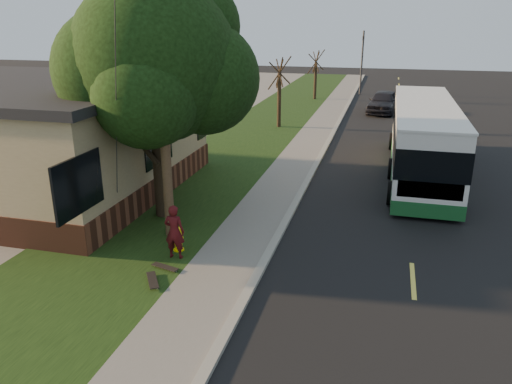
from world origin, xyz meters
TOP-DOWN VIEW (x-y plane):
  - ground at (0.00, 0.00)m, footprint 120.00×120.00m
  - road at (4.00, 10.00)m, footprint 8.00×80.00m
  - curb at (0.00, 10.00)m, footprint 0.25×80.00m
  - sidewalk at (-1.00, 10.00)m, footprint 2.00×80.00m
  - grass_verge at (-4.50, 10.00)m, footprint 5.00×80.00m
  - building_lot at (-14.50, 10.00)m, footprint 15.00×80.00m
  - fire_hydrant at (-2.60, 0.00)m, footprint 0.32×0.32m
  - utility_pole at (-3.31, 0.99)m, footprint 2.86×3.21m
  - leafy_tree at (-4.17, 2.65)m, footprint 6.30×6.00m
  - bare_tree_near at (-3.50, 18.00)m, footprint 1.38×1.21m
  - bare_tree_far at (-3.00, 30.00)m, footprint 1.38×1.21m
  - traffic_signal at (0.50, 34.00)m, footprint 0.18×0.22m
  - transit_bus at (4.56, 9.90)m, footprint 2.66×11.51m
  - skateboarder at (-2.50, -0.45)m, footprint 0.59×0.40m
  - skateboard_main at (-2.50, -1.94)m, footprint 0.68×0.89m
  - skateboard_spare at (-2.50, -1.18)m, footprint 0.83×0.41m
  - dumpster at (-8.04, 2.95)m, footprint 1.57×1.43m
  - distant_car at (2.69, 25.13)m, footprint 2.50×4.88m

SIDE VIEW (x-z plane):
  - ground at x=0.00m, z-range 0.00..0.00m
  - road at x=4.00m, z-range 0.00..0.01m
  - building_lot at x=-14.50m, z-range 0.00..0.04m
  - grass_verge at x=-4.50m, z-range 0.00..0.07m
  - sidewalk at x=-1.00m, z-range 0.00..0.08m
  - curb at x=0.00m, z-range 0.00..0.12m
  - skateboard_spare at x=-2.50m, z-range 0.09..0.16m
  - skateboard_main at x=-2.50m, z-range 0.09..0.18m
  - fire_hydrant at x=-2.60m, z-range 0.06..0.80m
  - dumpster at x=-8.04m, z-range 0.04..1.17m
  - distant_car at x=2.69m, z-range 0.00..1.59m
  - skateboarder at x=-2.50m, z-range 0.07..1.65m
  - transit_bus at x=4.56m, z-range 0.10..3.22m
  - bare_tree_far at x=-3.00m, z-range -0.01..4.02m
  - bare_tree_near at x=-3.50m, z-range 0.00..4.30m
  - traffic_signal at x=0.50m, z-range 0.41..5.91m
  - utility_pole at x=-3.31m, z-range 0.10..9.17m
  - leafy_tree at x=-4.17m, z-range 1.27..9.07m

